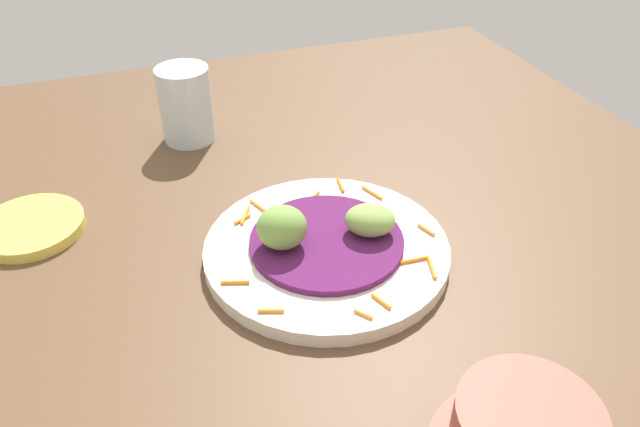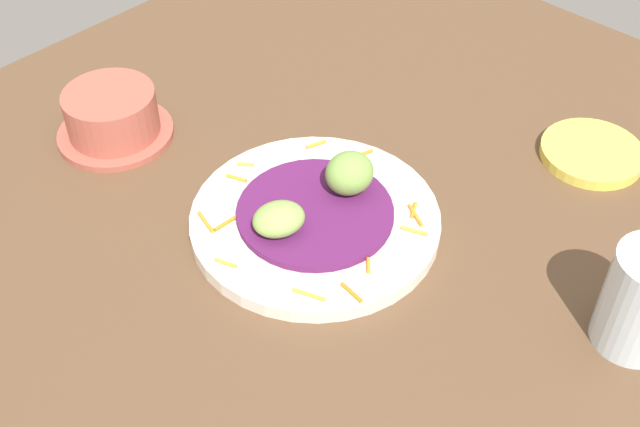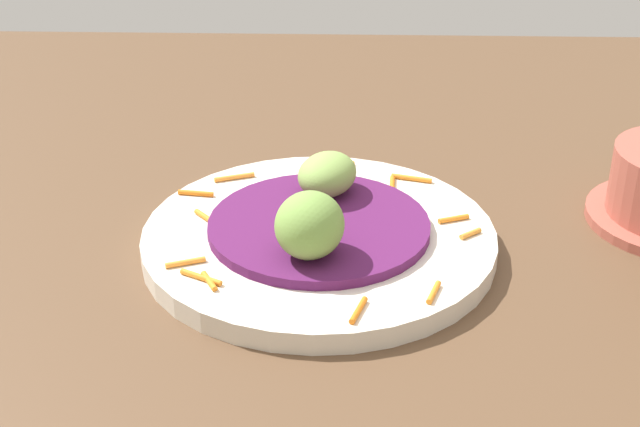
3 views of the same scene
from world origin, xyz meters
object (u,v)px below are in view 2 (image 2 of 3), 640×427
Objects in this scene: main_plate at (315,220)px; side_plate_small at (592,153)px; guac_scoop_left at (349,173)px; guac_scoop_center at (279,219)px; terracotta_bowl at (112,117)px.

side_plate_small is at bearing -27.05° from main_plate.
guac_scoop_left reaches higher than side_plate_small.
terracotta_bowl is at bearing 90.99° from guac_scoop_center.
guac_scoop_left reaches higher than guac_scoop_center.
terracotta_bowl is (-5.17, 27.75, 2.03)cm from main_plate.
main_plate is 1.92× the size of terracotta_bowl.
terracotta_bowl is (-9.86, 28.24, -1.85)cm from guac_scoop_left.
main_plate is 33.70cm from side_plate_small.
side_plate_small is (25.32, -14.84, -4.05)cm from guac_scoop_left.
guac_scoop_center is at bearing 155.50° from side_plate_small.
side_plate_small is at bearing -24.50° from guac_scoop_center.
terracotta_bowl is (-0.47, 27.26, -1.15)cm from guac_scoop_center.
side_plate_small is (34.71, -15.82, -3.34)cm from guac_scoop_center.
guac_scoop_center is 0.39× the size of terracotta_bowl.
guac_scoop_left is 29.62cm from side_plate_small.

